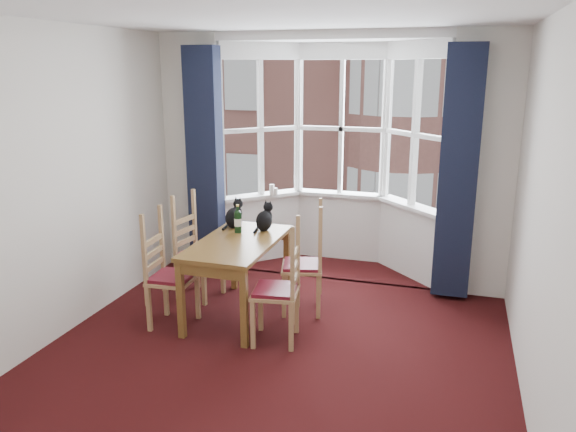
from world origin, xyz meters
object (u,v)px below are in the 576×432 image
at_px(chair_left_far, 193,254).
at_px(cat_left, 234,216).
at_px(chair_right_far, 311,267).
at_px(wine_bottle, 238,220).
at_px(candle_tall, 272,190).
at_px(chair_right_near, 285,292).
at_px(candle_short, 275,191).
at_px(dining_table, 238,251).
at_px(chair_left_near, 164,278).
at_px(cat_right, 265,219).

bearing_deg(chair_left_far, cat_left, 12.39).
xyz_separation_m(chair_right_far, wine_bottle, (-0.76, -0.04, 0.43)).
bearing_deg(chair_right_far, candle_tall, 122.97).
distance_m(chair_right_near, wine_bottle, 1.06).
bearing_deg(candle_short, dining_table, -84.80).
distance_m(chair_left_near, wine_bottle, 0.94).
bearing_deg(wine_bottle, chair_left_near, -127.36).
bearing_deg(candle_short, chair_right_far, -58.70).
distance_m(cat_left, candle_tall, 1.18).
relative_size(wine_bottle, candle_tall, 2.14).
height_order(dining_table, cat_left, cat_left).
distance_m(chair_right_near, cat_left, 1.25).
xyz_separation_m(dining_table, chair_right_near, (0.62, -0.41, -0.20)).
relative_size(chair_left_far, cat_right, 2.94).
bearing_deg(chair_right_far, chair_right_near, -94.08).
relative_size(chair_left_near, wine_bottle, 3.15).
relative_size(chair_right_near, candle_tall, 6.74).
bearing_deg(chair_left_near, chair_right_near, -0.11).
height_order(dining_table, cat_right, cat_right).
bearing_deg(cat_right, dining_table, -108.53).
xyz_separation_m(dining_table, wine_bottle, (-0.10, 0.26, 0.23)).
distance_m(chair_left_far, candle_tall, 1.44).
distance_m(chair_left_far, cat_right, 0.91).
bearing_deg(chair_left_near, wine_bottle, 52.64).
bearing_deg(chair_left_far, wine_bottle, -7.24).
bearing_deg(chair_left_near, chair_right_far, 29.10).
xyz_separation_m(chair_left_near, wine_bottle, (0.50, 0.66, 0.43)).
relative_size(chair_left_far, chair_right_far, 1.00).
xyz_separation_m(dining_table, chair_right_far, (0.67, 0.30, -0.20)).
xyz_separation_m(chair_right_near, candle_tall, (-0.80, 2.02, 0.47)).
distance_m(cat_right, candle_tall, 1.24).
relative_size(cat_left, cat_right, 1.03).
relative_size(cat_left, candle_tall, 2.36).
bearing_deg(chair_right_near, chair_left_near, 179.89).
height_order(chair_left_far, chair_right_near, same).
bearing_deg(chair_right_near, cat_right, 120.24).
height_order(chair_right_far, candle_tall, candle_tall).
xyz_separation_m(dining_table, cat_right, (0.14, 0.41, 0.22)).
bearing_deg(dining_table, wine_bottle, 110.43).
distance_m(chair_right_far, wine_bottle, 0.88).
bearing_deg(chair_right_far, cat_right, 167.97).
height_order(chair_right_near, wine_bottle, wine_bottle).
xyz_separation_m(chair_left_near, candle_tall, (0.42, 2.01, 0.47)).
bearing_deg(chair_right_far, wine_bottle, -176.74).
distance_m(chair_left_near, chair_right_far, 1.45).
relative_size(wine_bottle, candle_short, 3.34).
bearing_deg(chair_left_far, dining_table, -26.41).
relative_size(chair_left_far, candle_short, 10.50).
bearing_deg(candle_tall, cat_left, -91.02).
relative_size(chair_left_near, cat_left, 2.85).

